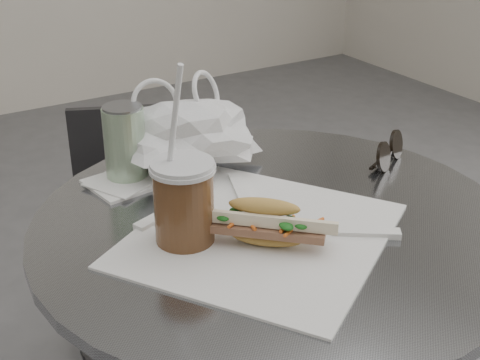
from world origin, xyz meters
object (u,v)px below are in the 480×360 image
chair_far (127,247)px  cafe_table (271,355)px  iced_coffee (184,202)px  drink_can (125,144)px  banh_mi (266,223)px  sunglasses (388,153)px

chair_far → cafe_table: bearing=111.2°
cafe_table → iced_coffee: (-0.15, 0.01, 0.34)m
cafe_table → iced_coffee: bearing=176.8°
chair_far → drink_can: 0.73m
banh_mi → sunglasses: size_ratio=1.75×
drink_can → iced_coffee: bearing=-92.5°
banh_mi → sunglasses: 0.37m
chair_far → sunglasses: 0.86m
chair_far → iced_coffee: size_ratio=2.37×
iced_coffee → sunglasses: bearing=6.9°
cafe_table → iced_coffee: 0.37m
banh_mi → cafe_table: bearing=90.6°
sunglasses → drink_can: 0.48m
iced_coffee → sunglasses: (0.45, 0.05, -0.05)m
cafe_table → chair_far: size_ratio=1.17×
chair_far → banh_mi: (-0.08, -0.79, 0.48)m
iced_coffee → drink_can: 0.24m
drink_can → chair_far: bearing=70.9°
chair_far → drink_can: (-0.17, -0.48, 0.52)m
chair_far → banh_mi: 0.93m
cafe_table → drink_can: drink_can is taller
sunglasses → iced_coffee: bearing=159.4°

